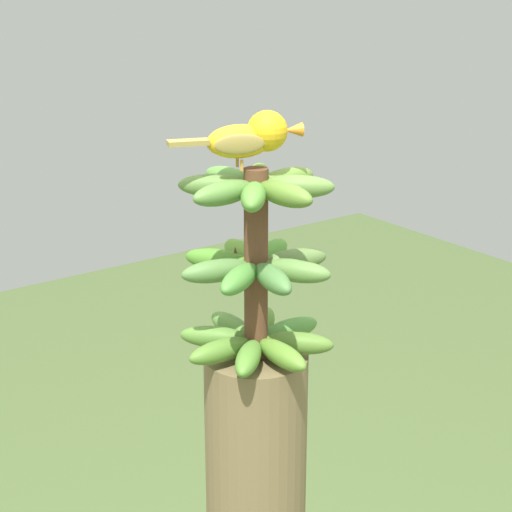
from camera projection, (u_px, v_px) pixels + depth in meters
The scene contains 2 objects.
banana_bunch at pixel (256, 265), 1.44m from camera, with size 0.27×0.27×0.33m.
perched_bird at pixel (253, 136), 1.37m from camera, with size 0.10×0.21×0.09m.
Camera 1 is at (-1.09, 0.80, 1.99)m, focal length 60.57 mm.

